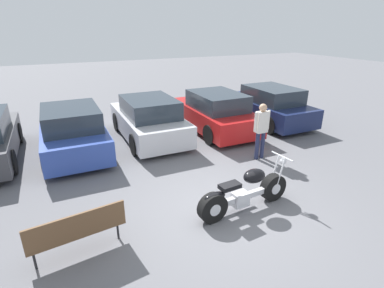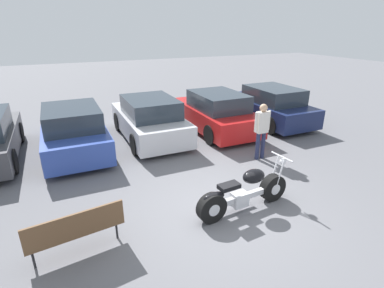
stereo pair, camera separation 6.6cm
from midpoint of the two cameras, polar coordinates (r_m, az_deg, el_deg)
ground_plane at (r=6.70m, az=5.44°, el=-11.90°), size 60.00×60.00×0.00m
motorcycle at (r=6.46m, az=10.03°, el=-9.19°), size 2.26×0.62×1.05m
parked_car_blue at (r=9.87m, az=-21.46°, el=2.40°), size 1.86×4.09×1.46m
parked_car_silver at (r=10.41m, az=-7.93°, el=4.67°), size 1.86×4.09×1.46m
parked_car_red at (r=11.15m, az=4.64°, el=5.96°), size 1.86×4.09×1.46m
parked_car_navy at (r=12.51m, az=14.69°, el=7.05°), size 1.86×4.09×1.46m
park_bench at (r=5.51m, az=-20.93°, el=-14.81°), size 1.63×0.61×0.89m
person_standing at (r=8.81m, az=13.38°, el=3.16°), size 0.52×0.22×1.66m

